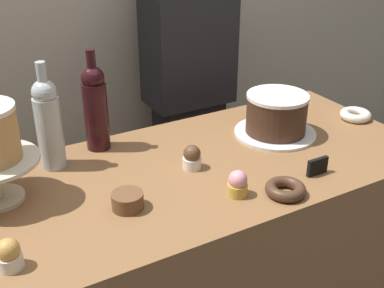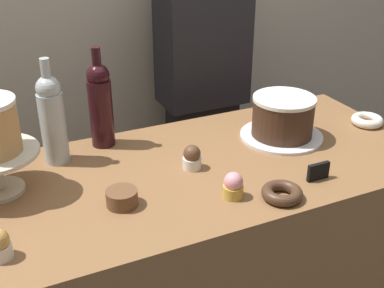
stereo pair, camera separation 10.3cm
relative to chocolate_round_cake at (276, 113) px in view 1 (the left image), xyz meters
name	(u,v)px [view 1 (the left image)]	position (x,y,z in m)	size (l,w,h in m)	color
display_counter	(192,285)	(-0.36, -0.06, -0.54)	(1.51, 0.66, 0.93)	brown
silver_serving_platter	(275,133)	(0.00, 0.00, -0.07)	(0.28, 0.28, 0.01)	white
chocolate_round_cake	(276,113)	(0.00, 0.00, 0.00)	(0.21, 0.21, 0.13)	#3D2619
wine_bottle_dark_red	(95,106)	(-0.56, 0.20, 0.07)	(0.08, 0.08, 0.33)	black
wine_bottle_clear	(48,122)	(-0.72, 0.15, 0.07)	(0.08, 0.08, 0.33)	#B2BCC1
cupcake_chocolate	(192,158)	(-0.36, -0.07, -0.04)	(0.06, 0.06, 0.07)	white
cupcake_caramel	(9,255)	(-0.93, -0.26, -0.04)	(0.06, 0.06, 0.07)	white
cupcake_strawberry	(238,184)	(-0.33, -0.26, -0.04)	(0.06, 0.06, 0.07)	gold
donut_sugar	(355,115)	(0.34, -0.04, -0.06)	(0.11, 0.11, 0.03)	silver
donut_chocolate	(285,189)	(-0.21, -0.32, -0.06)	(0.11, 0.11, 0.03)	#472D1E
cookie_stack	(128,201)	(-0.61, -0.17, -0.06)	(0.08, 0.08, 0.04)	brown
price_sign_chalkboard	(317,166)	(-0.06, -0.28, -0.05)	(0.07, 0.01, 0.05)	black
barista_figure	(189,103)	(-0.01, 0.58, -0.17)	(0.36, 0.22, 1.60)	black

